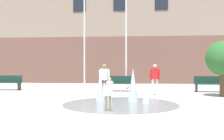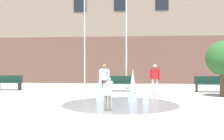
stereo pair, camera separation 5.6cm
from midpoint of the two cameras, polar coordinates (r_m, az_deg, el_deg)
name	(u,v)px [view 1 (the left image)]	position (r m, az deg, el deg)	size (l,w,h in m)	color
ground_plane	(72,131)	(6.24, -9.03, -12.98)	(100.00, 100.00, 0.00)	#B2ADA3
library_building	(122,35)	(25.60, 2.10, 7.57)	(36.00, 6.05, 8.98)	brown
splash_fountain	(122,90)	(10.90, 1.96, -4.42)	(4.52, 4.52, 1.41)	gray
park_bench_left_of_flagpoles	(9,82)	(17.56, -21.61, -2.51)	(1.60, 0.44, 0.91)	#28282D
park_bench_under_right_flagpole	(121,83)	(15.55, 1.87, -2.88)	(1.60, 0.44, 0.91)	#28282D
park_bench_near_trashcan	(209,84)	(16.06, 20.19, -2.82)	(1.60, 0.44, 0.91)	#28282D
child_running	(108,94)	(8.69, -1.06, -5.18)	(0.31, 0.20, 0.99)	#89755B
adult_in_red	(155,77)	(13.46, 9.20, -1.54)	(0.50, 0.24, 1.59)	silver
child_in_fountain	(110,87)	(11.48, -0.65, -3.71)	(0.31, 0.24, 0.99)	silver
teen_by_trashcan	(104,78)	(12.12, -1.80, -1.79)	(0.50, 0.30, 1.59)	#1E233D
flagpole_left	(85,25)	(17.08, -6.03, 9.63)	(0.80, 0.10, 7.71)	silver
flagpole_right	(127,28)	(16.73, 3.11, 9.22)	(0.80, 0.10, 7.37)	silver
street_tree_near_building	(222,59)	(13.85, 22.79, 2.32)	(1.58, 1.58, 2.72)	brown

